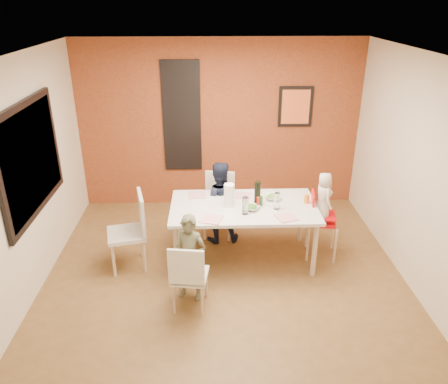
{
  "coord_description": "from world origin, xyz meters",
  "views": [
    {
      "loc": [
        -0.18,
        -4.58,
        3.25
      ],
      "look_at": [
        0.0,
        0.3,
        1.05
      ],
      "focal_mm": 35.0,
      "sensor_mm": 36.0,
      "label": 1
    }
  ],
  "objects_px": {
    "chair_left": "(133,227)",
    "chair_far": "(219,200)",
    "chair_near": "(188,274)",
    "child_far": "(219,202)",
    "child_near": "(190,258)",
    "paper_towel_roll": "(229,195)",
    "toddler": "(323,197)",
    "dining_table": "(244,210)",
    "high_chair": "(319,219)",
    "wine_bottle": "(257,193)"
  },
  "relations": [
    {
      "from": "dining_table",
      "to": "chair_left",
      "type": "relative_size",
      "value": 1.86
    },
    {
      "from": "chair_far",
      "to": "toddler",
      "type": "xyz_separation_m",
      "value": [
        1.34,
        -0.69,
        0.35
      ]
    },
    {
      "from": "chair_far",
      "to": "toddler",
      "type": "bearing_deg",
      "value": -18.18
    },
    {
      "from": "dining_table",
      "to": "chair_far",
      "type": "bearing_deg",
      "value": 112.28
    },
    {
      "from": "high_chair",
      "to": "child_far",
      "type": "xyz_separation_m",
      "value": [
        -1.33,
        0.44,
        0.05
      ]
    },
    {
      "from": "chair_near",
      "to": "child_far",
      "type": "bearing_deg",
      "value": -95.52
    },
    {
      "from": "toddler",
      "to": "chair_left",
      "type": "bearing_deg",
      "value": 82.12
    },
    {
      "from": "chair_left",
      "to": "toddler",
      "type": "height_order",
      "value": "toddler"
    },
    {
      "from": "chair_left",
      "to": "toddler",
      "type": "distance_m",
      "value": 2.48
    },
    {
      "from": "child_far",
      "to": "wine_bottle",
      "type": "height_order",
      "value": "child_far"
    },
    {
      "from": "dining_table",
      "to": "chair_left",
      "type": "xyz_separation_m",
      "value": [
        -1.42,
        -0.12,
        -0.15
      ]
    },
    {
      "from": "chair_far",
      "to": "high_chair",
      "type": "xyz_separation_m",
      "value": [
        1.32,
        -0.69,
        0.03
      ]
    },
    {
      "from": "chair_near",
      "to": "child_far",
      "type": "distance_m",
      "value": 1.59
    },
    {
      "from": "high_chair",
      "to": "child_far",
      "type": "distance_m",
      "value": 1.4
    },
    {
      "from": "child_near",
      "to": "child_far",
      "type": "bearing_deg",
      "value": 92.56
    },
    {
      "from": "chair_far",
      "to": "paper_towel_roll",
      "type": "bearing_deg",
      "value": -72.04
    },
    {
      "from": "chair_near",
      "to": "chair_left",
      "type": "relative_size",
      "value": 0.83
    },
    {
      "from": "dining_table",
      "to": "toddler",
      "type": "relative_size",
      "value": 2.84
    },
    {
      "from": "chair_near",
      "to": "dining_table",
      "type": "bearing_deg",
      "value": -115.15
    },
    {
      "from": "child_near",
      "to": "child_far",
      "type": "relative_size",
      "value": 0.89
    },
    {
      "from": "child_near",
      "to": "child_far",
      "type": "distance_m",
      "value": 1.35
    },
    {
      "from": "chair_near",
      "to": "toddler",
      "type": "height_order",
      "value": "toddler"
    },
    {
      "from": "chair_left",
      "to": "high_chair",
      "type": "xyz_separation_m",
      "value": [
        2.43,
        0.17,
        -0.01
      ]
    },
    {
      "from": "chair_left",
      "to": "paper_towel_roll",
      "type": "distance_m",
      "value": 1.29
    },
    {
      "from": "chair_far",
      "to": "child_far",
      "type": "distance_m",
      "value": 0.26
    },
    {
      "from": "high_chair",
      "to": "child_near",
      "type": "xyz_separation_m",
      "value": [
        -1.69,
        -0.86,
        -0.02
      ]
    },
    {
      "from": "chair_far",
      "to": "chair_left",
      "type": "bearing_deg",
      "value": -133.31
    },
    {
      "from": "chair_left",
      "to": "child_far",
      "type": "height_order",
      "value": "child_far"
    },
    {
      "from": "toddler",
      "to": "high_chair",
      "type": "bearing_deg",
      "value": 60.11
    },
    {
      "from": "wine_bottle",
      "to": "paper_towel_roll",
      "type": "distance_m",
      "value": 0.37
    },
    {
      "from": "high_chair",
      "to": "paper_towel_roll",
      "type": "height_order",
      "value": "paper_towel_roll"
    },
    {
      "from": "dining_table",
      "to": "high_chair",
      "type": "bearing_deg",
      "value": 2.68
    },
    {
      "from": "chair_near",
      "to": "child_near",
      "type": "relative_size",
      "value": 0.79
    },
    {
      "from": "dining_table",
      "to": "wine_bottle",
      "type": "bearing_deg",
      "value": 11.94
    },
    {
      "from": "chair_far",
      "to": "paper_towel_roll",
      "type": "height_order",
      "value": "paper_towel_roll"
    },
    {
      "from": "chair_far",
      "to": "toddler",
      "type": "relative_size",
      "value": 1.4
    },
    {
      "from": "chair_near",
      "to": "wine_bottle",
      "type": "distance_m",
      "value": 1.46
    },
    {
      "from": "child_near",
      "to": "wine_bottle",
      "type": "xyz_separation_m",
      "value": [
        0.85,
        0.85,
        0.41
      ]
    },
    {
      "from": "chair_left",
      "to": "wine_bottle",
      "type": "relative_size",
      "value": 3.23
    },
    {
      "from": "dining_table",
      "to": "child_near",
      "type": "height_order",
      "value": "child_near"
    },
    {
      "from": "dining_table",
      "to": "high_chair",
      "type": "distance_m",
      "value": 1.03
    },
    {
      "from": "child_near",
      "to": "toddler",
      "type": "distance_m",
      "value": 1.94
    },
    {
      "from": "chair_far",
      "to": "dining_table",
      "type": "bearing_deg",
      "value": -58.5
    },
    {
      "from": "chair_left",
      "to": "child_far",
      "type": "distance_m",
      "value": 1.26
    },
    {
      "from": "child_near",
      "to": "toddler",
      "type": "bearing_deg",
      "value": 44.43
    },
    {
      "from": "paper_towel_roll",
      "to": "child_near",
      "type": "bearing_deg",
      "value": -120.7
    },
    {
      "from": "chair_near",
      "to": "high_chair",
      "type": "xyz_separation_m",
      "value": [
        1.7,
        1.09,
        0.08
      ]
    },
    {
      "from": "wine_bottle",
      "to": "high_chair",
      "type": "bearing_deg",
      "value": 0.7
    },
    {
      "from": "chair_far",
      "to": "paper_towel_roll",
      "type": "xyz_separation_m",
      "value": [
        0.11,
        -0.73,
        0.42
      ]
    },
    {
      "from": "chair_left",
      "to": "chair_far",
      "type": "bearing_deg",
      "value": 114.32
    }
  ]
}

